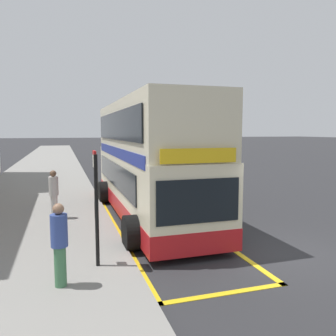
% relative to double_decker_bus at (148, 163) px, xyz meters
% --- Properties ---
extents(ground_plane, '(260.00, 260.00, 0.00)m').
position_rel_double_decker_bus_xyz_m(ground_plane, '(2.46, 26.81, -2.06)').
color(ground_plane, '#28282B').
extents(pavement_near, '(6.00, 76.00, 0.14)m').
position_rel_double_decker_bus_xyz_m(pavement_near, '(-4.54, 26.81, -1.99)').
color(pavement_near, gray).
rests_on(pavement_near, ground).
extents(double_decker_bus, '(3.21, 10.31, 4.40)m').
position_rel_double_decker_bus_xyz_m(double_decker_bus, '(0.00, 0.00, 0.00)').
color(double_decker_bus, beige).
rests_on(double_decker_bus, ground).
extents(bus_bay_markings, '(2.95, 13.60, 0.01)m').
position_rel_double_decker_bus_xyz_m(bus_bay_markings, '(-0.07, -0.02, -2.06)').
color(bus_bay_markings, gold).
rests_on(bus_bay_markings, ground).
extents(bus_stop_sign, '(0.09, 0.51, 2.71)m').
position_rel_double_decker_bus_xyz_m(bus_stop_sign, '(-2.43, -4.75, -0.33)').
color(bus_stop_sign, black).
rests_on(bus_stop_sign, pavement_near).
extents(parked_car_silver_across, '(2.09, 4.20, 1.62)m').
position_rel_double_decker_bus_xyz_m(parked_car_silver_across, '(4.96, 22.73, -1.26)').
color(parked_car_silver_across, '#B2B5BA').
rests_on(parked_car_silver_across, ground).
extents(parked_car_teal_behind, '(2.09, 4.20, 1.62)m').
position_rel_double_decker_bus_xyz_m(parked_car_teal_behind, '(5.27, 35.40, -1.26)').
color(parked_car_teal_behind, '#196066').
rests_on(parked_car_teal_behind, ground).
extents(pedestrian_waiting_near_sign, '(0.34, 0.34, 1.73)m').
position_rel_double_decker_bus_xyz_m(pedestrian_waiting_near_sign, '(-3.26, -5.67, -0.98)').
color(pedestrian_waiting_near_sign, '#3F724C').
rests_on(pedestrian_waiting_near_sign, pavement_near).
extents(pedestrian_further_back, '(0.34, 0.34, 1.76)m').
position_rel_double_decker_bus_xyz_m(pedestrian_further_back, '(-3.49, 0.08, -0.96)').
color(pedestrian_further_back, '#B7B2AD').
rests_on(pedestrian_further_back, pavement_near).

